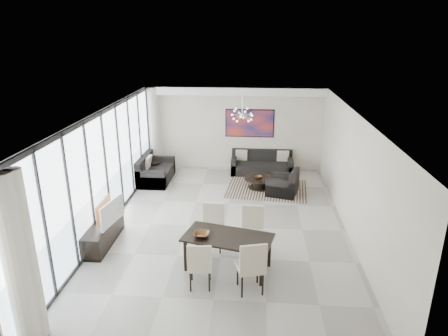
# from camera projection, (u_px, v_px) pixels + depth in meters

# --- Properties ---
(room_shell) EXTENTS (6.00, 9.00, 2.90)m
(room_shell) POSITION_uv_depth(u_px,v_px,m) (245.00, 173.00, 9.54)
(room_shell) COLOR #A8A39B
(room_shell) RESTS_ON ground
(window_wall) EXTENTS (0.37, 8.95, 2.90)m
(window_wall) POSITION_uv_depth(u_px,v_px,m) (110.00, 169.00, 9.78)
(window_wall) COLOR silver
(window_wall) RESTS_ON floor
(soffit) EXTENTS (5.98, 0.40, 0.26)m
(soffit) POSITION_uv_depth(u_px,v_px,m) (235.00, 91.00, 13.19)
(soffit) COLOR white
(soffit) RESTS_ON room_shell
(painting) EXTENTS (1.68, 0.04, 0.98)m
(painting) POSITION_uv_depth(u_px,v_px,m) (250.00, 123.00, 13.68)
(painting) COLOR red
(painting) RESTS_ON room_shell
(chandelier) EXTENTS (0.66, 0.66, 0.71)m
(chandelier) POSITION_uv_depth(u_px,v_px,m) (242.00, 115.00, 11.61)
(chandelier) COLOR silver
(chandelier) RESTS_ON room_shell
(rug) EXTENTS (2.59, 2.08, 0.01)m
(rug) POSITION_uv_depth(u_px,v_px,m) (267.00, 189.00, 12.42)
(rug) COLOR black
(rug) RESTS_ON floor
(coffee_table) EXTENTS (0.96, 0.96, 0.34)m
(coffee_table) POSITION_uv_depth(u_px,v_px,m) (260.00, 182.00, 12.45)
(coffee_table) COLOR black
(coffee_table) RESTS_ON floor
(bowl_coffee) EXTENTS (0.24, 0.24, 0.07)m
(bowl_coffee) POSITION_uv_depth(u_px,v_px,m) (258.00, 177.00, 12.35)
(bowl_coffee) COLOR brown
(bowl_coffee) RESTS_ON coffee_table
(sofa_main) EXTENTS (2.09, 0.86, 0.76)m
(sofa_main) POSITION_uv_depth(u_px,v_px,m) (262.00, 166.00, 13.73)
(sofa_main) COLOR black
(sofa_main) RESTS_ON floor
(loveseat) EXTENTS (0.94, 1.67, 0.83)m
(loveseat) POSITION_uv_depth(u_px,v_px,m) (155.00, 172.00, 13.02)
(loveseat) COLOR black
(loveseat) RESTS_ON floor
(armchair) EXTENTS (1.06, 1.09, 0.75)m
(armchair) POSITION_uv_depth(u_px,v_px,m) (284.00, 186.00, 11.98)
(armchair) COLOR black
(armchair) RESTS_ON floor
(side_table) EXTENTS (0.37, 0.37, 0.50)m
(side_table) POSITION_uv_depth(u_px,v_px,m) (154.00, 167.00, 13.39)
(side_table) COLOR black
(side_table) RESTS_ON floor
(tv_console) EXTENTS (0.46, 1.64, 0.51)m
(tv_console) POSITION_uv_depth(u_px,v_px,m) (103.00, 233.00, 9.21)
(tv_console) COLOR black
(tv_console) RESTS_ON floor
(television) EXTENTS (0.29, 0.98, 0.56)m
(television) POSITION_uv_depth(u_px,v_px,m) (108.00, 212.00, 9.05)
(television) COLOR gray
(television) RESTS_ON tv_console
(dining_table) EXTENTS (1.94, 1.29, 0.74)m
(dining_table) POSITION_uv_depth(u_px,v_px,m) (228.00, 240.00, 8.10)
(dining_table) COLOR black
(dining_table) RESTS_ON floor
(dining_chair_sw) EXTENTS (0.49, 0.49, 0.99)m
(dining_chair_sw) POSITION_uv_depth(u_px,v_px,m) (200.00, 263.00, 7.48)
(dining_chair_sw) COLOR #BEAD9D
(dining_chair_sw) RESTS_ON floor
(dining_chair_se) EXTENTS (0.61, 0.61, 1.10)m
(dining_chair_se) POSITION_uv_depth(u_px,v_px,m) (252.00, 264.00, 7.32)
(dining_chair_se) COLOR #BEAD9D
(dining_chair_se) RESTS_ON floor
(dining_chair_nw) EXTENTS (0.49, 0.49, 1.04)m
(dining_chair_nw) POSITION_uv_depth(u_px,v_px,m) (213.00, 223.00, 8.96)
(dining_chair_nw) COLOR #BEAD9D
(dining_chair_nw) RESTS_ON floor
(dining_chair_ne) EXTENTS (0.50, 0.50, 1.05)m
(dining_chair_ne) POSITION_uv_depth(u_px,v_px,m) (253.00, 226.00, 8.80)
(dining_chair_ne) COLOR #BEAD9D
(dining_chair_ne) RESTS_ON floor
(bowl_dining) EXTENTS (0.34, 0.34, 0.08)m
(bowl_dining) POSITION_uv_depth(u_px,v_px,m) (201.00, 234.00, 8.08)
(bowl_dining) COLOR brown
(bowl_dining) RESTS_ON dining_table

